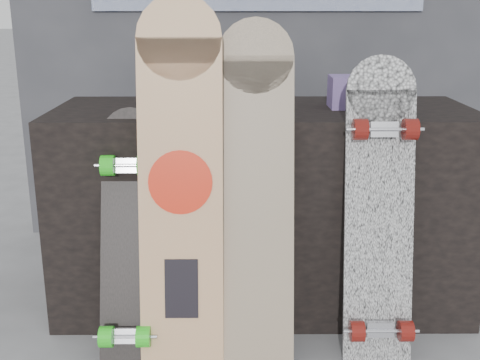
{
  "coord_description": "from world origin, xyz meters",
  "views": [
    {
      "loc": [
        -0.1,
        -1.78,
        1.18
      ],
      "look_at": [
        -0.09,
        0.2,
        0.6
      ],
      "focal_mm": 45.0,
      "sensor_mm": 36.0,
      "label": 1
    }
  ],
  "objects_px": {
    "longboard_celtic": "(256,185)",
    "skateboard_dark": "(128,234)",
    "vendor_table": "(262,207)",
    "longboard_geisha": "(180,177)",
    "longboard_cascadia": "(380,208)"
  },
  "relations": [
    {
      "from": "vendor_table",
      "to": "skateboard_dark",
      "type": "xyz_separation_m",
      "value": [
        -0.47,
        -0.37,
        0.03
      ]
    },
    {
      "from": "longboard_cascadia",
      "to": "skateboard_dark",
      "type": "distance_m",
      "value": 0.86
    },
    {
      "from": "longboard_celtic",
      "to": "longboard_cascadia",
      "type": "height_order",
      "value": "longboard_celtic"
    },
    {
      "from": "longboard_celtic",
      "to": "longboard_cascadia",
      "type": "bearing_deg",
      "value": -0.9
    },
    {
      "from": "longboard_celtic",
      "to": "longboard_geisha",
      "type": "bearing_deg",
      "value": -173.1
    },
    {
      "from": "vendor_table",
      "to": "longboard_geisha",
      "type": "relative_size",
      "value": 1.31
    },
    {
      "from": "vendor_table",
      "to": "skateboard_dark",
      "type": "height_order",
      "value": "skateboard_dark"
    },
    {
      "from": "longboard_geisha",
      "to": "longboard_cascadia",
      "type": "height_order",
      "value": "longboard_geisha"
    },
    {
      "from": "vendor_table",
      "to": "skateboard_dark",
      "type": "bearing_deg",
      "value": -142.17
    },
    {
      "from": "longboard_celtic",
      "to": "skateboard_dark",
      "type": "xyz_separation_m",
      "value": [
        -0.43,
        0.01,
        -0.18
      ]
    },
    {
      "from": "longboard_cascadia",
      "to": "longboard_geisha",
      "type": "bearing_deg",
      "value": -177.99
    },
    {
      "from": "longboard_celtic",
      "to": "skateboard_dark",
      "type": "relative_size",
      "value": 1.36
    },
    {
      "from": "longboard_geisha",
      "to": "longboard_celtic",
      "type": "height_order",
      "value": "longboard_geisha"
    },
    {
      "from": "skateboard_dark",
      "to": "vendor_table",
      "type": "bearing_deg",
      "value": 37.83
    },
    {
      "from": "longboard_geisha",
      "to": "skateboard_dark",
      "type": "xyz_separation_m",
      "value": [
        -0.19,
        0.04,
        -0.21
      ]
    }
  ]
}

